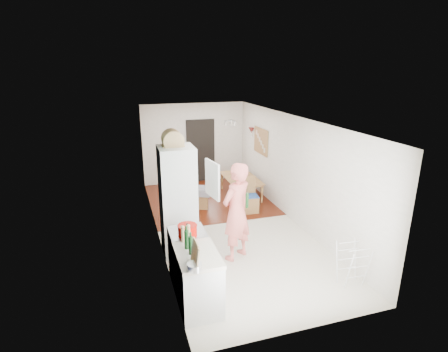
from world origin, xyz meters
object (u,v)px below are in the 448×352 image
dining_table (242,188)px  drying_rack (352,265)px  person (236,203)px  dining_chair (250,195)px  stool (202,201)px

dining_table → drying_rack: drying_rack is taller
person → dining_chair: bearing=-149.3°
stool → dining_chair: bearing=-28.4°
dining_chair → drying_rack: 3.45m
dining_chair → dining_table: bearing=85.7°
person → stool: (-0.04, 2.59, -0.93)m
person → dining_table: bearing=-143.1°
person → stool: person is taller
dining_table → drying_rack: bearing=-175.3°
dining_chair → drying_rack: size_ratio=1.21×
dining_chair → drying_rack: dining_chair is taller
dining_table → dining_chair: (-0.20, -1.16, 0.22)m
dining_table → person: bearing=159.0°
dining_table → stool: 1.42m
dining_chair → stool: size_ratio=2.28×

